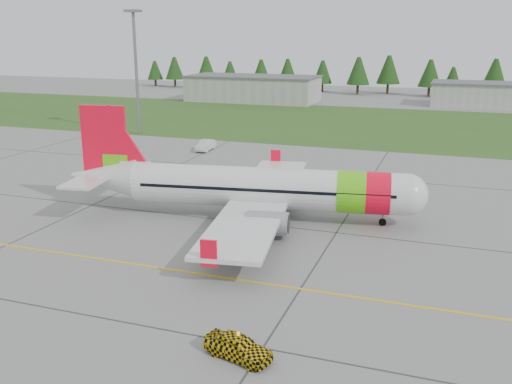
% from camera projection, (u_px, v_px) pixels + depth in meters
% --- Properties ---
extents(ground, '(320.00, 320.00, 0.00)m').
position_uv_depth(ground, '(108.00, 319.00, 34.79)').
color(ground, gray).
rests_on(ground, ground).
extents(aircraft, '(33.73, 31.43, 10.26)m').
position_uv_depth(aircraft, '(258.00, 188.00, 52.86)').
color(aircraft, silver).
rests_on(aircraft, ground).
extents(follow_me_car, '(1.70, 1.87, 3.93)m').
position_uv_depth(follow_me_car, '(238.00, 325.00, 30.16)').
color(follow_me_car, yellow).
rests_on(follow_me_car, ground).
extents(service_van, '(1.73, 1.64, 4.79)m').
position_uv_depth(service_van, '(205.00, 134.00, 83.67)').
color(service_van, silver).
rests_on(service_van, ground).
extents(grass_strip, '(320.00, 50.00, 0.03)m').
position_uv_depth(grass_strip, '(351.00, 123.00, 109.23)').
color(grass_strip, '#30561E').
rests_on(grass_strip, ground).
extents(taxi_guideline, '(120.00, 0.25, 0.02)m').
position_uv_depth(taxi_guideline, '(170.00, 269.00, 42.05)').
color(taxi_guideline, gold).
rests_on(taxi_guideline, ground).
extents(hangar_west, '(32.00, 14.00, 6.00)m').
position_uv_depth(hangar_west, '(253.00, 89.00, 143.44)').
color(hangar_west, '#A8A8A3').
rests_on(hangar_west, ground).
extents(hangar_east, '(24.00, 12.00, 5.20)m').
position_uv_depth(hangar_east, '(486.00, 95.00, 133.21)').
color(hangar_east, '#A8A8A3').
rests_on(hangar_east, ground).
extents(floodlight_mast, '(0.50, 0.50, 20.00)m').
position_uv_depth(floodlight_mast, '(136.00, 75.00, 94.98)').
color(floodlight_mast, slate).
rests_on(floodlight_mast, ground).
extents(treeline, '(160.00, 8.00, 10.00)m').
position_uv_depth(treeline, '(388.00, 76.00, 158.72)').
color(treeline, '#1C3F14').
rests_on(treeline, ground).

